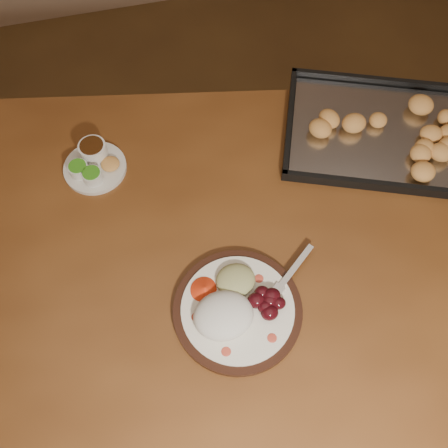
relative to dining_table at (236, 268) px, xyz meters
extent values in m
plane|color=brown|center=(-0.02, -0.21, -0.65)|extent=(4.00, 4.00, 0.00)
cube|color=brown|center=(0.00, 0.00, 0.08)|extent=(1.65, 1.17, 0.04)
cylinder|color=#523218|center=(-0.59, 0.50, -0.30)|extent=(0.07, 0.07, 0.71)
cylinder|color=#523218|center=(0.74, 0.24, -0.30)|extent=(0.07, 0.07, 0.71)
cylinder|color=black|center=(-0.03, -0.13, 0.10)|extent=(0.26, 0.26, 0.02)
cylinder|color=white|center=(-0.03, -0.13, 0.11)|extent=(0.23, 0.23, 0.01)
ellipsoid|color=#C5422F|center=(-0.07, -0.21, 0.12)|extent=(0.02, 0.02, 0.00)
ellipsoid|color=#C5422F|center=(0.02, -0.21, 0.12)|extent=(0.02, 0.02, 0.00)
ellipsoid|color=#C5422F|center=(0.03, -0.08, 0.12)|extent=(0.02, 0.02, 0.00)
ellipsoid|color=#C5422F|center=(-0.12, -0.13, 0.12)|extent=(0.02, 0.02, 0.00)
ellipsoid|color=silver|center=(-0.06, -0.14, 0.13)|extent=(0.14, 0.12, 0.05)
ellipsoid|color=#4D0B15|center=(0.02, -0.15, 0.13)|extent=(0.03, 0.03, 0.02)
ellipsoid|color=#4D0B15|center=(0.04, -0.13, 0.13)|extent=(0.03, 0.03, 0.02)
ellipsoid|color=#4D0B15|center=(0.02, -0.12, 0.13)|extent=(0.03, 0.03, 0.02)
ellipsoid|color=#4D0B15|center=(0.05, -0.14, 0.13)|extent=(0.03, 0.03, 0.02)
ellipsoid|color=#4D0B15|center=(0.01, -0.13, 0.13)|extent=(0.03, 0.03, 0.02)
ellipsoid|color=#4D0B15|center=(0.03, -0.14, 0.13)|extent=(0.03, 0.03, 0.02)
ellipsoid|color=#4D0B15|center=(0.03, -0.16, 0.13)|extent=(0.03, 0.03, 0.02)
ellipsoid|color=tan|center=(-0.02, -0.08, 0.12)|extent=(0.09, 0.09, 0.03)
cone|color=red|center=(-0.09, -0.08, 0.12)|extent=(0.08, 0.08, 0.03)
cube|color=silver|center=(0.10, -0.07, 0.12)|extent=(0.10, 0.09, 0.00)
cube|color=silver|center=(0.05, -0.12, 0.12)|extent=(0.04, 0.04, 0.00)
cylinder|color=silver|center=(0.04, -0.14, 0.12)|extent=(0.02, 0.02, 0.00)
cylinder|color=silver|center=(0.04, -0.13, 0.12)|extent=(0.02, 0.02, 0.00)
cylinder|color=silver|center=(0.03, -0.13, 0.12)|extent=(0.02, 0.02, 0.00)
cylinder|color=silver|center=(0.03, -0.12, 0.12)|extent=(0.02, 0.02, 0.00)
cylinder|color=beige|center=(-0.27, 0.28, 0.10)|extent=(0.15, 0.15, 0.01)
cylinder|color=silver|center=(-0.30, 0.27, 0.12)|extent=(0.05, 0.05, 0.03)
cylinder|color=#38891B|center=(-0.30, 0.27, 0.14)|extent=(0.04, 0.04, 0.00)
cylinder|color=silver|center=(-0.28, 0.25, 0.12)|extent=(0.05, 0.05, 0.03)
cylinder|color=#38891B|center=(-0.28, 0.25, 0.14)|extent=(0.04, 0.04, 0.00)
cylinder|color=silver|center=(-0.26, 0.31, 0.13)|extent=(0.06, 0.06, 0.04)
cylinder|color=#341A09|center=(-0.26, 0.31, 0.14)|extent=(0.05, 0.05, 0.00)
ellipsoid|color=#E99952|center=(-0.23, 0.27, 0.12)|extent=(0.04, 0.04, 0.02)
cube|color=black|center=(0.41, 0.22, 0.10)|extent=(0.53, 0.47, 0.01)
cube|color=black|center=(0.47, 0.37, 0.12)|extent=(0.42, 0.17, 0.02)
cube|color=black|center=(0.35, 0.07, 0.12)|extent=(0.42, 0.17, 0.02)
cube|color=black|center=(0.21, 0.30, 0.12)|extent=(0.13, 0.31, 0.02)
cube|color=#BDBCC1|center=(0.41, 0.22, 0.11)|extent=(0.50, 0.43, 0.00)
ellipsoid|color=#E2914F|center=(0.46, 0.20, 0.13)|extent=(0.05, 0.05, 0.03)
ellipsoid|color=#E2914F|center=(0.52, 0.21, 0.13)|extent=(0.07, 0.06, 0.03)
ellipsoid|color=#E2914F|center=(0.48, 0.28, 0.13)|extent=(0.07, 0.07, 0.03)
ellipsoid|color=#E2914F|center=(0.45, 0.26, 0.13)|extent=(0.05, 0.05, 0.03)
ellipsoid|color=#E2914F|center=(0.41, 0.31, 0.13)|extent=(0.06, 0.06, 0.03)
ellipsoid|color=#E2914F|center=(0.38, 0.26, 0.13)|extent=(0.07, 0.07, 0.03)
ellipsoid|color=#E2914F|center=(0.31, 0.28, 0.13)|extent=(0.06, 0.06, 0.03)
ellipsoid|color=#E2914F|center=(0.33, 0.23, 0.13)|extent=(0.06, 0.06, 0.03)
ellipsoid|color=#E2914F|center=(0.30, 0.22, 0.13)|extent=(0.07, 0.07, 0.03)
ellipsoid|color=#E2914F|center=(0.35, 0.16, 0.13)|extent=(0.06, 0.06, 0.03)
ellipsoid|color=#E2914F|center=(0.40, 0.18, 0.13)|extent=(0.05, 0.05, 0.03)
ellipsoid|color=#E2914F|center=(0.45, 0.14, 0.13)|extent=(0.07, 0.07, 0.03)
ellipsoid|color=#E2914F|center=(0.46, 0.15, 0.13)|extent=(0.07, 0.06, 0.03)
camera|label=1|loc=(-0.13, -0.43, 1.07)|focal=40.00mm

